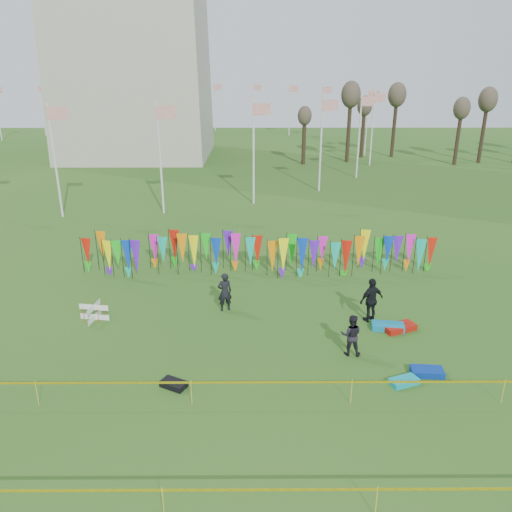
{
  "coord_description": "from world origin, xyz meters",
  "views": [
    {
      "loc": [
        -0.02,
        -15.29,
        10.07
      ],
      "look_at": [
        0.09,
        6.0,
        2.12
      ],
      "focal_mm": 35.0,
      "sensor_mm": 36.0,
      "label": 1
    }
  ],
  "objects_px": {
    "person_left": "(225,292)",
    "kite_bag_black": "(174,384)",
    "box_kite": "(94,312)",
    "kite_bag_turquoise": "(404,381)",
    "kite_bag_red": "(399,327)",
    "kite_bag_blue": "(427,372)",
    "person_right": "(371,300)",
    "kite_bag_teal": "(388,326)",
    "person_mid": "(351,335)"
  },
  "relations": [
    {
      "from": "kite_bag_red",
      "to": "kite_bag_teal",
      "type": "distance_m",
      "value": 0.46
    },
    {
      "from": "person_mid",
      "to": "person_right",
      "type": "height_order",
      "value": "person_right"
    },
    {
      "from": "person_mid",
      "to": "kite_bag_blue",
      "type": "bearing_deg",
      "value": 159.97
    },
    {
      "from": "person_left",
      "to": "kite_bag_turquoise",
      "type": "bearing_deg",
      "value": 121.31
    },
    {
      "from": "person_left",
      "to": "kite_bag_red",
      "type": "distance_m",
      "value": 7.56
    },
    {
      "from": "person_left",
      "to": "kite_bag_black",
      "type": "height_order",
      "value": "person_left"
    },
    {
      "from": "kite_bag_teal",
      "to": "kite_bag_blue",
      "type": "bearing_deg",
      "value": -80.5
    },
    {
      "from": "box_kite",
      "to": "person_right",
      "type": "relative_size",
      "value": 0.38
    },
    {
      "from": "person_left",
      "to": "person_mid",
      "type": "height_order",
      "value": "person_left"
    },
    {
      "from": "kite_bag_blue",
      "to": "kite_bag_red",
      "type": "height_order",
      "value": "kite_bag_red"
    },
    {
      "from": "kite_bag_teal",
      "to": "kite_bag_black",
      "type": "bearing_deg",
      "value": -154.42
    },
    {
      "from": "person_right",
      "to": "kite_bag_black",
      "type": "bearing_deg",
      "value": 5.87
    },
    {
      "from": "person_mid",
      "to": "kite_bag_blue",
      "type": "distance_m",
      "value": 2.91
    },
    {
      "from": "person_mid",
      "to": "kite_bag_red",
      "type": "distance_m",
      "value": 3.07
    },
    {
      "from": "person_left",
      "to": "kite_bag_blue",
      "type": "bearing_deg",
      "value": 128.04
    },
    {
      "from": "person_right",
      "to": "kite_bag_blue",
      "type": "height_order",
      "value": "person_right"
    },
    {
      "from": "box_kite",
      "to": "person_mid",
      "type": "relative_size",
      "value": 0.45
    },
    {
      "from": "person_right",
      "to": "kite_bag_turquoise",
      "type": "height_order",
      "value": "person_right"
    },
    {
      "from": "kite_bag_turquoise",
      "to": "kite_bag_black",
      "type": "bearing_deg",
      "value": -179.15
    },
    {
      "from": "box_kite",
      "to": "kite_bag_red",
      "type": "xyz_separation_m",
      "value": [
        12.83,
        -0.98,
        -0.24
      ]
    },
    {
      "from": "person_mid",
      "to": "person_right",
      "type": "bearing_deg",
      "value": -107.5
    },
    {
      "from": "box_kite",
      "to": "kite_bag_turquoise",
      "type": "bearing_deg",
      "value": -21.58
    },
    {
      "from": "box_kite",
      "to": "kite_bag_teal",
      "type": "height_order",
      "value": "box_kite"
    },
    {
      "from": "box_kite",
      "to": "kite_bag_turquoise",
      "type": "height_order",
      "value": "box_kite"
    },
    {
      "from": "kite_bag_red",
      "to": "kite_bag_black",
      "type": "bearing_deg",
      "value": -156.09
    },
    {
      "from": "person_right",
      "to": "person_left",
      "type": "bearing_deg",
      "value": -35.05
    },
    {
      "from": "kite_bag_turquoise",
      "to": "kite_bag_red",
      "type": "distance_m",
      "value": 3.85
    },
    {
      "from": "box_kite",
      "to": "kite_bag_red",
      "type": "relative_size",
      "value": 0.54
    },
    {
      "from": "kite_bag_turquoise",
      "to": "kite_bag_black",
      "type": "xyz_separation_m",
      "value": [
        -7.85,
        -0.12,
        0.0
      ]
    },
    {
      "from": "person_left",
      "to": "kite_bag_red",
      "type": "height_order",
      "value": "person_left"
    },
    {
      "from": "person_left",
      "to": "kite_bag_black",
      "type": "xyz_separation_m",
      "value": [
        -1.44,
        -5.75,
        -0.79
      ]
    },
    {
      "from": "person_mid",
      "to": "kite_bag_black",
      "type": "relative_size",
      "value": 1.88
    },
    {
      "from": "kite_bag_red",
      "to": "kite_bag_black",
      "type": "xyz_separation_m",
      "value": [
        -8.72,
        -3.87,
        -0.02
      ]
    },
    {
      "from": "box_kite",
      "to": "person_mid",
      "type": "height_order",
      "value": "person_mid"
    },
    {
      "from": "person_left",
      "to": "kite_bag_blue",
      "type": "xyz_separation_m",
      "value": [
        7.38,
        -5.09,
        -0.77
      ]
    },
    {
      "from": "person_left",
      "to": "kite_bag_red",
      "type": "xyz_separation_m",
      "value": [
        7.28,
        -1.89,
        -0.76
      ]
    },
    {
      "from": "box_kite",
      "to": "kite_bag_teal",
      "type": "xyz_separation_m",
      "value": [
        12.38,
        -0.89,
        -0.24
      ]
    },
    {
      "from": "box_kite",
      "to": "person_mid",
      "type": "bearing_deg",
      "value": -15.0
    },
    {
      "from": "person_left",
      "to": "person_mid",
      "type": "distance_m",
      "value": 6.16
    },
    {
      "from": "box_kite",
      "to": "kite_bag_turquoise",
      "type": "xyz_separation_m",
      "value": [
        11.96,
        -4.73,
        -0.27
      ]
    },
    {
      "from": "kite_bag_red",
      "to": "person_left",
      "type": "bearing_deg",
      "value": 165.48
    },
    {
      "from": "person_mid",
      "to": "kite_bag_blue",
      "type": "xyz_separation_m",
      "value": [
        2.47,
        -1.38,
        -0.7
      ]
    },
    {
      "from": "person_left",
      "to": "person_right",
      "type": "xyz_separation_m",
      "value": [
        6.25,
        -1.03,
        0.09
      ]
    },
    {
      "from": "kite_bag_turquoise",
      "to": "kite_bag_red",
      "type": "relative_size",
      "value": 0.73
    },
    {
      "from": "person_left",
      "to": "box_kite",
      "type": "bearing_deg",
      "value": -8.08
    },
    {
      "from": "kite_bag_teal",
      "to": "kite_bag_red",
      "type": "bearing_deg",
      "value": -11.38
    },
    {
      "from": "kite_bag_turquoise",
      "to": "kite_bag_teal",
      "type": "bearing_deg",
      "value": 83.78
    },
    {
      "from": "box_kite",
      "to": "person_mid",
      "type": "distance_m",
      "value": 10.83
    },
    {
      "from": "box_kite",
      "to": "person_left",
      "type": "relative_size",
      "value": 0.41
    },
    {
      "from": "kite_bag_red",
      "to": "kite_bag_teal",
      "type": "bearing_deg",
      "value": 168.62
    }
  ]
}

